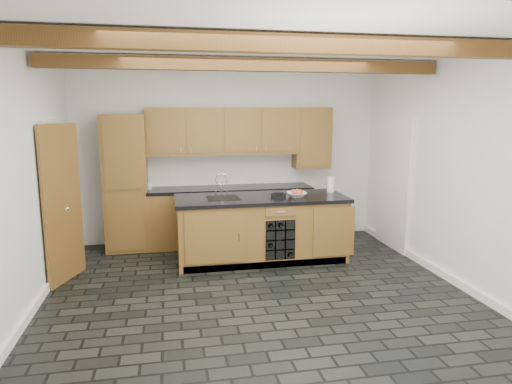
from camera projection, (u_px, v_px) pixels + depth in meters
ground at (258, 294)px, 5.42m from camera, size 5.00×5.00×0.00m
room_shell at (243, 162)px, 5.65m from camera, size 5.01×5.00×5.00m
back_cabinetry at (208, 184)px, 7.34m from camera, size 3.65×0.62×2.20m
island at (262, 228)px, 6.64m from camera, size 2.48×0.96×0.93m
faucet at (223, 195)px, 6.49m from camera, size 0.45×0.40×0.34m
kitchen_scale at (278, 195)px, 6.55m from camera, size 0.22×0.14×0.06m
fruit_bowl at (297, 195)px, 6.54m from camera, size 0.32×0.32×0.07m
fruit_cluster at (297, 192)px, 6.53m from camera, size 0.16×0.17×0.07m
paper_towel at (331, 185)px, 6.92m from camera, size 0.11×0.11×0.23m
mug at (149, 187)px, 7.12m from camera, size 0.14×0.14×0.10m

